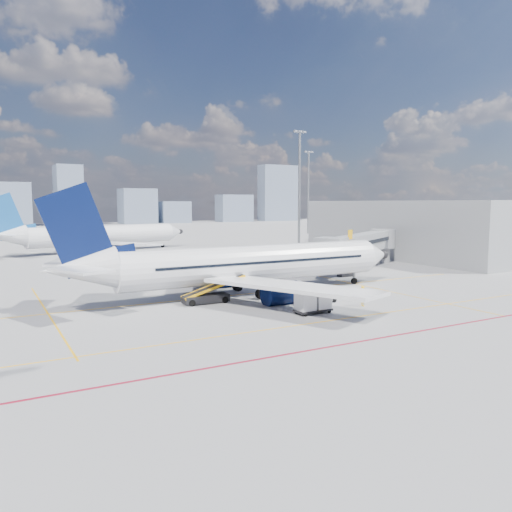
{
  "coord_description": "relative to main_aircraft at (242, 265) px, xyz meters",
  "views": [
    {
      "loc": [
        -24.9,
        -38.13,
        9.65
      ],
      "look_at": [
        0.77,
        7.97,
        4.0
      ],
      "focal_mm": 35.0,
      "sensor_mm": 36.0,
      "label": 1
    }
  ],
  "objects": [
    {
      "name": "belt_loader",
      "position": [
        -4.81,
        -1.88,
        -2.55
      ],
      "size": [
        6.37,
        1.8,
        2.6
      ],
      "rotation": [
        0.0,
        0.0,
        -0.02
      ],
      "color": "black",
      "rests_on": "ground"
    },
    {
      "name": "main_aircraft",
      "position": [
        0.0,
        0.0,
        0.0
      ],
      "size": [
        39.89,
        34.77,
        11.62
      ],
      "rotation": [
        0.0,
        0.0,
        0.0
      ],
      "color": "silver",
      "rests_on": "ground"
    },
    {
      "name": "ground",
      "position": [
        1.17,
        -7.41,
        -3.22
      ],
      "size": [
        420.0,
        420.0,
        0.0
      ],
      "primitive_type": "plane",
      "color": "gray",
      "rests_on": "ground"
    },
    {
      "name": "second_aircraft",
      "position": [
        -3.82,
        54.79,
        0.0
      ],
      "size": [
        39.33,
        33.84,
        11.61
      ],
      "rotation": [
        0.0,
        0.0,
        0.23
      ],
      "color": "silver",
      "rests_on": "ground"
    },
    {
      "name": "ramp_worker",
      "position": [
        7.39,
        -10.23,
        -2.27
      ],
      "size": [
        0.62,
        0.79,
        1.9
      ],
      "primitive_type": "imported",
      "rotation": [
        0.0,
        0.0,
        1.32
      ],
      "color": "yellow",
      "rests_on": "ground"
    },
    {
      "name": "jet_bridge",
      "position": [
        24.68,
        9.5,
        0.52
      ],
      "size": [
        23.55,
        15.78,
        6.3
      ],
      "color": "gray",
      "rests_on": "ground"
    },
    {
      "name": "terminal_block",
      "position": [
        41.12,
        18.59,
        1.78
      ],
      "size": [
        10.0,
        42.0,
        10.0
      ],
      "color": "gray",
      "rests_on": "ground"
    },
    {
      "name": "cargo_dolly",
      "position": [
        1.48,
        -10.51,
        -2.21
      ],
      "size": [
        3.38,
        1.57,
        1.84
      ],
      "rotation": [
        0.0,
        0.0,
        0.03
      ],
      "color": "black",
      "rests_on": "ground"
    },
    {
      "name": "baggage_tug",
      "position": [
        5.02,
        -7.29,
        -2.47
      ],
      "size": [
        2.49,
        1.87,
        1.56
      ],
      "rotation": [
        0.0,
        0.0,
        0.26
      ],
      "color": "silver",
      "rests_on": "ground"
    },
    {
      "name": "floodlight_mast_ne",
      "position": [
        39.17,
        47.59,
        10.37
      ],
      "size": [
        3.2,
        0.61,
        25.45
      ],
      "color": "slate",
      "rests_on": "ground"
    },
    {
      "name": "floodlight_mast_far",
      "position": [
        66.17,
        82.59,
        10.37
      ],
      "size": [
        3.2,
        0.61,
        25.45
      ],
      "color": "slate",
      "rests_on": "ground"
    },
    {
      "name": "apron_markings",
      "position": [
        0.59,
        -11.32,
        -3.22
      ],
      "size": [
        90.0,
        35.12,
        0.01
      ],
      "color": "#EBA30C",
      "rests_on": "ground"
    }
  ]
}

